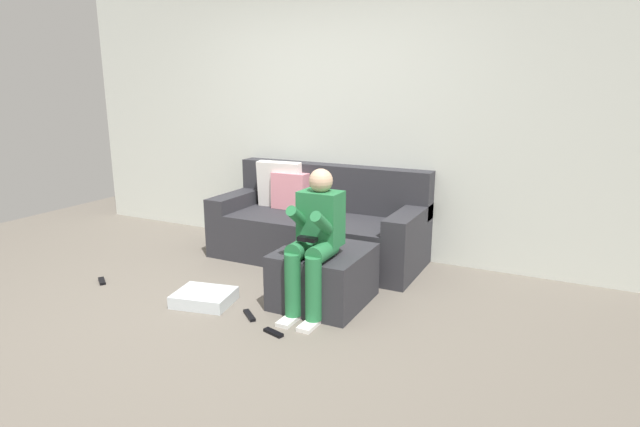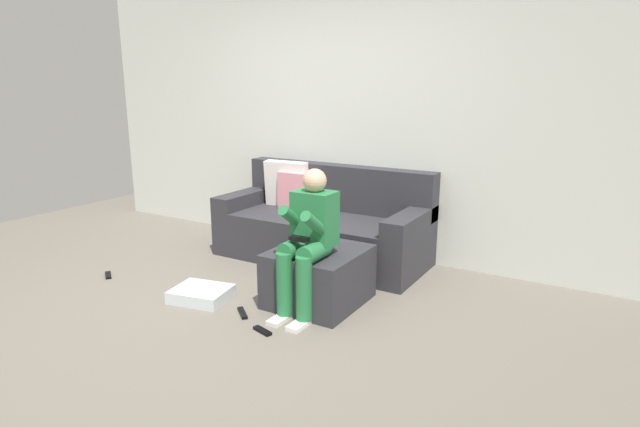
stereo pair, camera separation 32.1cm
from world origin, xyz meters
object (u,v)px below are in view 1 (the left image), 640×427
at_px(remote_under_side_table, 102,281).
at_px(couch_sectional, 318,225).
at_px(ottoman, 324,276).
at_px(remote_near_ottoman, 273,333).
at_px(storage_bin, 204,297).
at_px(remote_by_storage_bin, 249,315).
at_px(person_seated, 315,237).

bearing_deg(remote_under_side_table, couch_sectional, 81.65).
bearing_deg(ottoman, remote_near_ottoman, -95.93).
bearing_deg(remote_under_side_table, ottoman, 49.56).
height_order(storage_bin, remote_near_ottoman, storage_bin).
relative_size(storage_bin, remote_by_storage_bin, 2.29).
bearing_deg(ottoman, storage_bin, -151.72).
bearing_deg(remote_near_ottoman, remote_under_side_table, -168.89).
relative_size(remote_by_storage_bin, remote_under_side_table, 1.18).
bearing_deg(ottoman, couch_sectional, 119.10).
bearing_deg(remote_near_ottoman, couch_sectional, 122.19).
xyz_separation_m(person_seated, remote_by_storage_bin, (-0.39, -0.30, -0.57)).
bearing_deg(remote_by_storage_bin, remote_near_ottoman, 12.76).
height_order(ottoman, remote_near_ottoman, ottoman).
relative_size(couch_sectional, remote_by_storage_bin, 10.63).
height_order(couch_sectional, remote_under_side_table, couch_sectional).
relative_size(couch_sectional, remote_near_ottoman, 12.56).
bearing_deg(couch_sectional, remote_by_storage_bin, -83.62).
bearing_deg(ottoman, remote_under_side_table, -165.64).
distance_m(couch_sectional, remote_under_side_table, 1.99).
relative_size(couch_sectional, person_seated, 1.89).
relative_size(ottoman, remote_under_side_table, 4.41).
bearing_deg(couch_sectional, ottoman, -60.90).
distance_m(couch_sectional, ottoman, 1.09).
bearing_deg(remote_by_storage_bin, ottoman, 92.62).
bearing_deg(remote_by_storage_bin, storage_bin, -146.10).
bearing_deg(storage_bin, couch_sectional, 78.24).
relative_size(couch_sectional, ottoman, 2.86).
bearing_deg(remote_near_ottoman, storage_bin, -178.91).
xyz_separation_m(storage_bin, remote_near_ottoman, (0.75, -0.20, -0.04)).
height_order(person_seated, remote_by_storage_bin, person_seated).
distance_m(couch_sectional, storage_bin, 1.44).
xyz_separation_m(person_seated, remote_under_side_table, (-1.90, -0.29, -0.57)).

